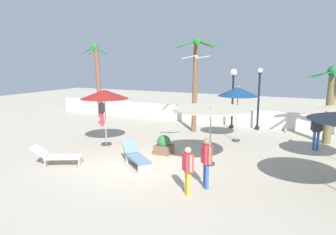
# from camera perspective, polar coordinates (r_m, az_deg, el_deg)

# --- Properties ---
(ground_plane) EXTENTS (56.00, 56.00, 0.00)m
(ground_plane) POSITION_cam_1_polar(r_m,az_deg,el_deg) (12.21, -7.10, -9.09)
(ground_plane) COLOR #B2A893
(boundary_wall) EXTENTS (25.20, 0.30, 1.06)m
(boundary_wall) POSITION_cam_1_polar(r_m,az_deg,el_deg) (20.67, 7.69, 0.46)
(boundary_wall) COLOR silver
(boundary_wall) RESTS_ON ground_plane
(patio_umbrella_1) EXTENTS (2.04, 2.04, 2.85)m
(patio_umbrella_1) POSITION_cam_1_polar(r_m,az_deg,el_deg) (15.80, 12.97, 4.68)
(patio_umbrella_1) COLOR #333338
(patio_umbrella_1) RESTS_ON ground_plane
(patio_umbrella_2) EXTENTS (3.03, 3.03, 2.38)m
(patio_umbrella_2) POSITION_cam_1_polar(r_m,az_deg,el_deg) (11.91, 8.05, 1.28)
(patio_umbrella_2) COLOR #333338
(patio_umbrella_2) RESTS_ON ground_plane
(patio_umbrella_4) EXTENTS (2.31, 2.31, 2.79)m
(patio_umbrella_4) POSITION_cam_1_polar(r_m,az_deg,el_deg) (15.01, -11.80, 4.22)
(patio_umbrella_4) COLOR #333338
(patio_umbrella_4) RESTS_ON ground_plane
(palm_tree_0) EXTENTS (2.60, 2.43, 5.39)m
(palm_tree_0) POSITION_cam_1_polar(r_m,az_deg,el_deg) (17.62, 5.18, 8.09)
(palm_tree_0) COLOR brown
(palm_tree_0) RESTS_ON ground_plane
(palm_tree_1) EXTENTS (2.05, 2.07, 5.37)m
(palm_tree_1) POSITION_cam_1_polar(r_m,az_deg,el_deg) (23.12, -13.08, 8.08)
(palm_tree_1) COLOR brown
(palm_tree_1) RESTS_ON ground_plane
(palm_tree_2) EXTENTS (2.49, 2.50, 3.92)m
(palm_tree_2) POSITION_cam_1_polar(r_m,az_deg,el_deg) (16.94, 28.30, 3.87)
(palm_tree_2) COLOR brown
(palm_tree_2) RESTS_ON ground_plane
(lamp_post_0) EXTENTS (0.41, 0.41, 3.64)m
(lamp_post_0) POSITION_cam_1_polar(r_m,az_deg,el_deg) (18.93, 12.07, 5.20)
(lamp_post_0) COLOR black
(lamp_post_0) RESTS_ON ground_plane
(lamp_post_2) EXTENTS (0.30, 0.30, 3.70)m
(lamp_post_2) POSITION_cam_1_polar(r_m,az_deg,el_deg) (19.01, 16.63, 3.75)
(lamp_post_2) COLOR black
(lamp_post_2) RESTS_ON ground_plane
(lounge_chair_1) EXTENTS (1.83, 1.58, 0.84)m
(lounge_chair_1) POSITION_cam_1_polar(r_m,az_deg,el_deg) (12.19, -6.04, -7.16)
(lounge_chair_1) COLOR #B7B7BC
(lounge_chair_1) RESTS_ON ground_plane
(lounge_chair_2) EXTENTS (1.91, 1.38, 0.84)m
(lounge_chair_2) POSITION_cam_1_polar(r_m,az_deg,el_deg) (12.87, -20.04, -6.78)
(lounge_chair_2) COLOR #B7B7BC
(lounge_chair_2) RESTS_ON ground_plane
(guest_0) EXTENTS (0.55, 0.29, 1.74)m
(guest_0) POSITION_cam_1_polar(r_m,az_deg,el_deg) (15.58, 26.12, -1.78)
(guest_0) COLOR #3359B2
(guest_0) RESTS_ON ground_plane
(guest_1) EXTENTS (0.42, 0.43, 1.53)m
(guest_1) POSITION_cam_1_polar(r_m,az_deg,el_deg) (9.39, 3.72, -9.12)
(guest_1) COLOR gold
(guest_1) RESTS_ON ground_plane
(guest_2) EXTENTS (0.42, 0.44, 1.67)m
(guest_2) POSITION_cam_1_polar(r_m,az_deg,el_deg) (9.90, 7.19, -7.56)
(guest_2) COLOR #3359B2
(guest_2) RESTS_ON ground_plane
(guest_3) EXTENTS (0.33, 0.54, 1.70)m
(guest_3) POSITION_cam_1_polar(r_m,az_deg,el_deg) (19.86, -12.32, 1.37)
(guest_3) COLOR #D8333F
(guest_3) RESTS_ON ground_plane
(seagull_0) EXTENTS (1.06, 0.69, 0.15)m
(seagull_0) POSITION_cam_1_polar(r_m,az_deg,el_deg) (12.67, 5.28, 11.17)
(seagull_0) COLOR white
(planter) EXTENTS (0.70, 0.70, 0.85)m
(planter) POSITION_cam_1_polar(r_m,az_deg,el_deg) (13.65, -0.79, -5.22)
(planter) COLOR brown
(planter) RESTS_ON ground_plane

